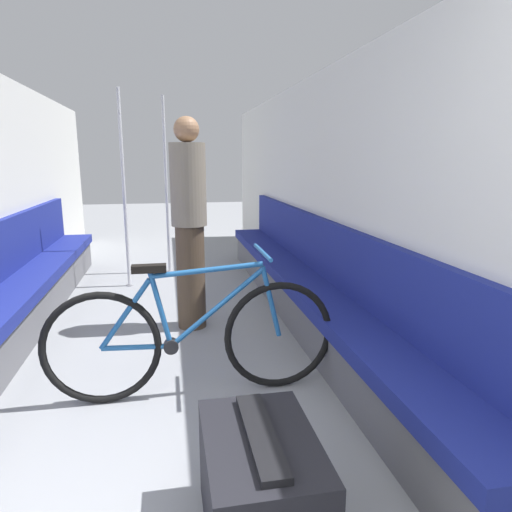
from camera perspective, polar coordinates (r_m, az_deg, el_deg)
name	(u,v)px	position (r m, az deg, el deg)	size (l,w,h in m)	color
wall_right	(341,200)	(3.94, 10.53, 6.90)	(0.10, 9.68, 2.23)	silver
bench_seat_row_left	(8,305)	(4.19, -28.55, -5.41)	(0.43, 5.45, 0.93)	#5B5B60
bench_seat_row_right	(306,288)	(4.17, 6.31, -4.06)	(0.43, 5.45, 0.93)	#5B5B60
bicycle	(193,338)	(2.88, -7.90, -10.10)	(1.79, 0.46, 0.91)	black
grab_pole_near	(166,189)	(5.93, -11.14, 8.20)	(0.08, 0.08, 2.21)	gray
grab_pole_far	(124,193)	(5.36, -16.15, 7.56)	(0.08, 0.08, 2.21)	gray
passenger_standing	(189,222)	(3.91, -8.34, 4.22)	(0.30, 0.30, 1.80)	#473828
luggage_bag	(261,487)	(1.97, 0.58, -26.94)	(0.42, 0.64, 0.46)	black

